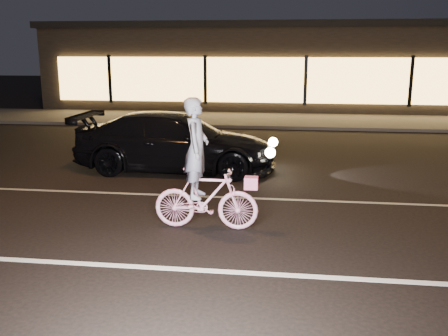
# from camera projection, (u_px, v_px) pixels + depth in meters

# --- Properties ---
(ground) EXTENTS (90.00, 90.00, 0.00)m
(ground) POSITION_uv_depth(u_px,v_px,m) (329.00, 237.00, 8.15)
(ground) COLOR black
(ground) RESTS_ON ground
(lane_stripe_near) EXTENTS (60.00, 0.12, 0.01)m
(lane_stripe_near) POSITION_uv_depth(u_px,v_px,m) (337.00, 278.00, 6.70)
(lane_stripe_near) COLOR silver
(lane_stripe_near) RESTS_ON ground
(lane_stripe_far) EXTENTS (60.00, 0.10, 0.01)m
(lane_stripe_far) POSITION_uv_depth(u_px,v_px,m) (321.00, 201.00, 10.08)
(lane_stripe_far) COLOR gray
(lane_stripe_far) RESTS_ON ground
(sidewalk) EXTENTS (30.00, 4.00, 0.12)m
(sidewalk) POSITION_uv_depth(u_px,v_px,m) (305.00, 121.00, 20.67)
(sidewalk) COLOR #383533
(sidewalk) RESTS_ON ground
(storefront) EXTENTS (25.40, 8.42, 4.20)m
(storefront) POSITION_uv_depth(u_px,v_px,m) (304.00, 65.00, 25.93)
(storefront) COLOR black
(storefront) RESTS_ON ground
(cyclist) EXTENTS (1.78, 0.61, 2.24)m
(cyclist) POSITION_uv_depth(u_px,v_px,m) (203.00, 184.00, 8.37)
(cyclist) COLOR #F54893
(cyclist) RESTS_ON ground
(sedan) EXTENTS (5.04, 2.12, 1.45)m
(sedan) POSITION_uv_depth(u_px,v_px,m) (176.00, 142.00, 12.44)
(sedan) COLOR black
(sedan) RESTS_ON ground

